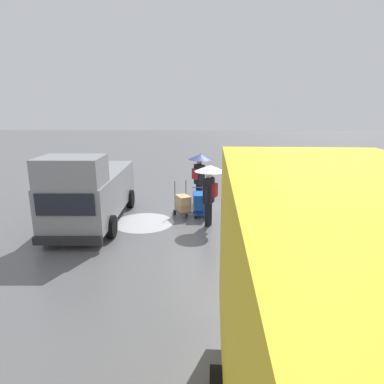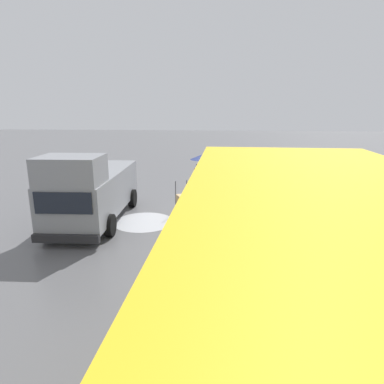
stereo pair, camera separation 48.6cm
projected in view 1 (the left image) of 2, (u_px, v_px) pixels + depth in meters
The scene contains 8 objects.
ground_plane at pixel (206, 210), 13.15m from camera, with size 90.00×90.00×0.00m, color #5B5B5E.
slush_patch_near_cluster at pixel (144, 223), 11.75m from camera, with size 2.15×2.15×0.01m, color #ADAFB5.
slush_patch_under_van at pixel (279, 262), 8.79m from camera, with size 1.84×1.84×0.01m, color silver.
cargo_van_parked_right at pixel (91, 191), 11.46m from camera, with size 2.31×5.39×2.60m.
shopping_cart_vendor at pixel (200, 201), 12.35m from camera, with size 0.61×0.86×1.02m.
hand_dolly_boxes at pixel (183, 204), 12.29m from camera, with size 0.74×0.84×1.32m.
pedestrian_pink_side at pixel (200, 167), 13.74m from camera, with size 1.04×1.04×2.15m.
pedestrian_black_side at pixel (210, 181), 11.14m from camera, with size 1.04×1.04×2.15m.
Camera 1 is at (0.16, 12.56, 4.01)m, focal length 30.93 mm.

